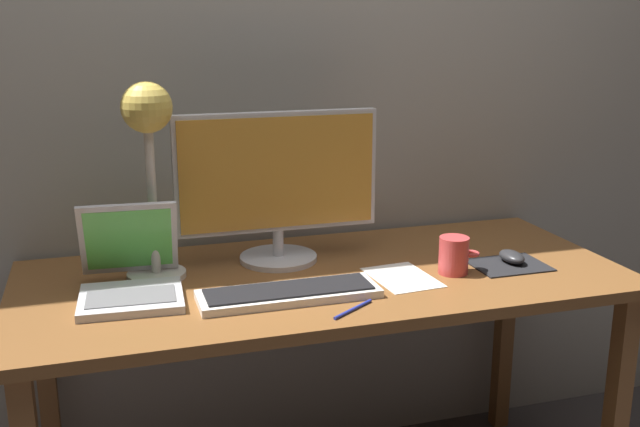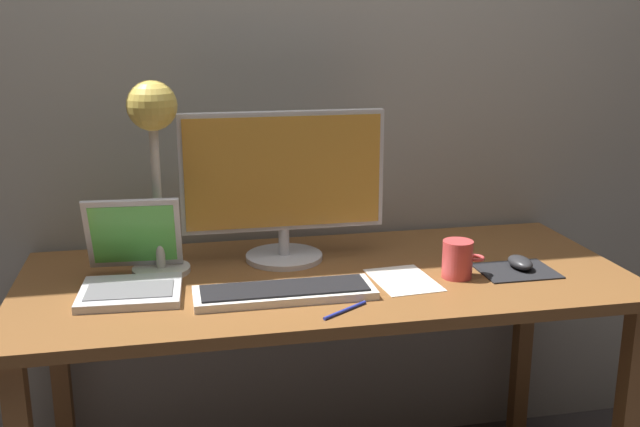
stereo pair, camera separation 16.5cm
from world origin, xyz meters
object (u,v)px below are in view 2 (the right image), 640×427
mouse (520,262)px  pen (345,310)px  coffee_mug (458,259)px  keyboard_main (285,292)px  desk_lamp (154,135)px  monitor (283,181)px  laptop (132,264)px

mouse → pen: (-0.53, -0.19, -0.02)m
mouse → coffee_mug: coffee_mug is taller
keyboard_main → desk_lamp: size_ratio=0.87×
desk_lamp → coffee_mug: bearing=-14.5°
monitor → keyboard_main: monitor is taller
keyboard_main → coffee_mug: bearing=5.7°
keyboard_main → laptop: 0.40m
desk_lamp → pen: bearing=-41.3°
mouse → pen: mouse is taller
keyboard_main → coffee_mug: coffee_mug is taller
coffee_mug → pen: bearing=-153.8°
monitor → desk_lamp: (-0.34, -0.04, 0.14)m
monitor → coffee_mug: monitor is taller
mouse → pen: size_ratio=0.69×
laptop → pen: size_ratio=2.19×
laptop → mouse: size_ratio=3.20×
monitor → mouse: size_ratio=5.82×
monitor → pen: (0.08, -0.41, -0.22)m
keyboard_main → mouse: (0.65, 0.07, 0.01)m
coffee_mug → pen: size_ratio=0.81×
laptop → pen: bearing=-29.2°
coffee_mug → pen: 0.38m
laptop → pen: 0.56m
laptop → mouse: (1.02, -0.08, -0.04)m
monitor → mouse: monitor is taller
keyboard_main → coffee_mug: (0.46, 0.05, 0.04)m
desk_lamp → coffee_mug: (0.76, -0.20, -0.32)m
desk_lamp → mouse: size_ratio=5.29×
coffee_mug → pen: (-0.34, -0.17, -0.05)m
monitor → desk_lamp: 0.37m
keyboard_main → desk_lamp: 0.52m
monitor → mouse: 0.68m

